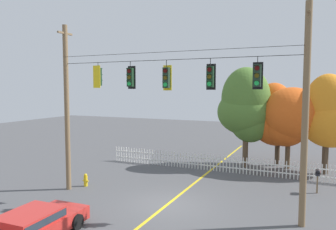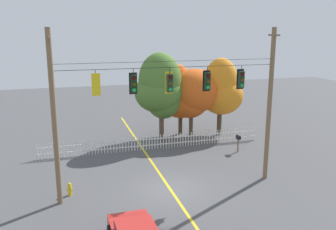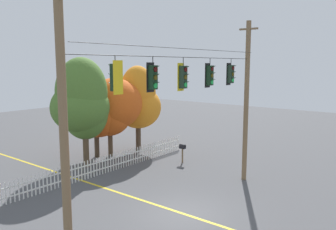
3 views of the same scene
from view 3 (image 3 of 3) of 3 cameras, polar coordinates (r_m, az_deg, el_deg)
name	(u,v)px [view 3 (image 3 of 3)]	position (r m, az deg, el deg)	size (l,w,h in m)	color
ground	(183,214)	(16.47, 2.44, -15.81)	(80.00, 80.00, 0.00)	#4C4C4F
lane_centerline_stripe	(183,214)	(16.47, 2.44, -15.80)	(0.16, 36.00, 0.01)	gold
signal_support_span	(183,113)	(15.18, 2.55, 0.40)	(12.47, 1.10, 9.11)	brown
traffic_signal_northbound_secondary	(116,77)	(12.06, -8.56, 6.11)	(0.43, 0.38, 1.32)	black
traffic_signal_westbound_side	(153,77)	(13.48, -2.51, 6.18)	(0.43, 0.38, 1.37)	black
traffic_signal_northbound_primary	(183,77)	(15.02, 2.46, 6.23)	(0.43, 0.38, 1.44)	black
traffic_signal_southbound_primary	(210,75)	(16.81, 6.82, 6.46)	(0.43, 0.38, 1.41)	black
traffic_signal_eastbound_side	(231,74)	(18.59, 10.19, 6.61)	(0.43, 0.38, 1.38)	black
white_picket_fence	(94,168)	(21.66, -12.05, -8.42)	(17.17, 0.06, 1.12)	white
autumn_maple_near_fence	(82,103)	(23.33, -13.83, 1.91)	(3.98, 3.47, 7.19)	brown
autumn_maple_mid	(96,107)	(25.40, -11.71, 1.32)	(3.70, 3.48, 6.09)	#473828
autumn_oak_far_east	(111,106)	(25.51, -9.30, 1.43)	(4.15, 4.02, 5.75)	brown
autumn_maple_far_west	(138,102)	(27.01, -4.89, 2.16)	(3.66, 3.36, 6.63)	#473828
roadside_mailbox	(182,148)	(24.04, 2.38, -5.35)	(0.25, 0.44, 1.30)	brown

